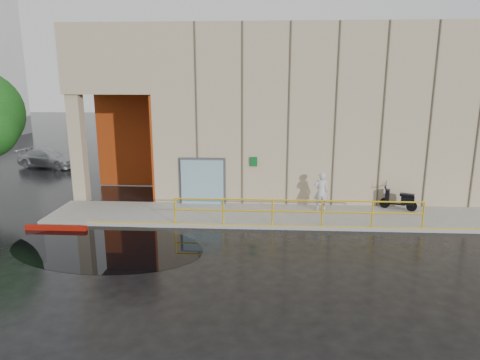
% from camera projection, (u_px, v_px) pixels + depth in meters
% --- Properties ---
extents(ground, '(120.00, 120.00, 0.00)m').
position_uv_depth(ground, '(171.00, 260.00, 13.74)').
color(ground, black).
rests_on(ground, ground).
extents(sidewalk, '(20.00, 3.00, 0.15)m').
position_uv_depth(sidewalk, '(288.00, 216.00, 17.87)').
color(sidewalk, gray).
rests_on(sidewalk, ground).
extents(building, '(20.00, 10.17, 8.00)m').
position_uv_depth(building, '(304.00, 106.00, 23.16)').
color(building, tan).
rests_on(building, ground).
extents(guardrail, '(9.56, 0.06, 1.03)m').
position_uv_depth(guardrail, '(297.00, 212.00, 16.41)').
color(guardrail, gold).
rests_on(guardrail, sidewalk).
extents(person, '(0.62, 0.42, 1.66)m').
position_uv_depth(person, '(321.00, 191.00, 18.24)').
color(person, '#B7B6BC').
rests_on(person, sidewalk).
extents(scooter, '(1.58, 1.05, 1.19)m').
position_uv_depth(scooter, '(399.00, 194.00, 18.36)').
color(scooter, black).
rests_on(scooter, sidewalk).
extents(red_curb, '(2.40, 0.19, 0.18)m').
position_uv_depth(red_curb, '(56.00, 228.00, 16.42)').
color(red_curb, maroon).
rests_on(red_curb, ground).
extents(puddle, '(7.46, 5.27, 0.01)m').
position_uv_depth(puddle, '(106.00, 247.00, 14.78)').
color(puddle, black).
rests_on(puddle, ground).
extents(car_c, '(4.36, 2.49, 1.19)m').
position_uv_depth(car_c, '(49.00, 158.00, 28.00)').
color(car_c, '#A3A4AA').
rests_on(car_c, ground).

